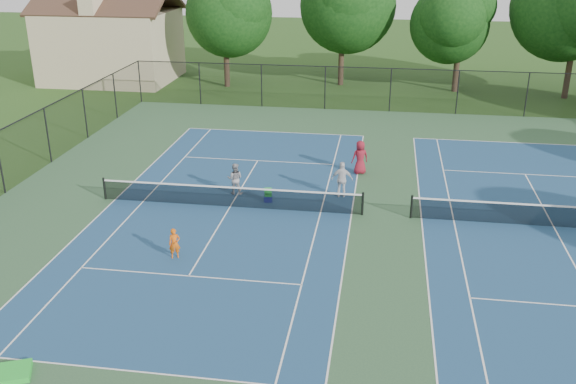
# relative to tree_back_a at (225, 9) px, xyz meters

# --- Properties ---
(ground) EXTENTS (140.00, 140.00, 0.00)m
(ground) POSITION_rel_tree_back_a_xyz_m (13.00, -24.00, -6.04)
(ground) COLOR #234716
(ground) RESTS_ON ground
(court_pad) EXTENTS (36.00, 36.00, 0.01)m
(court_pad) POSITION_rel_tree_back_a_xyz_m (13.00, -24.00, -6.03)
(court_pad) COLOR #2D5136
(court_pad) RESTS_ON ground
(tennis_court_left) EXTENTS (12.00, 23.83, 1.07)m
(tennis_court_left) POSITION_rel_tree_back_a_xyz_m (6.00, -24.00, -5.94)
(tennis_court_left) COLOR navy
(tennis_court_left) RESTS_ON ground
(tennis_court_right) EXTENTS (12.00, 23.83, 1.07)m
(tennis_court_right) POSITION_rel_tree_back_a_xyz_m (20.00, -24.00, -5.94)
(tennis_court_right) COLOR navy
(tennis_court_right) RESTS_ON ground
(perimeter_fence) EXTENTS (36.08, 36.08, 3.02)m
(perimeter_fence) POSITION_rel_tree_back_a_xyz_m (13.00, -24.00, -4.44)
(perimeter_fence) COLOR black
(perimeter_fence) RESTS_ON ground
(tree_back_a) EXTENTS (6.80, 6.80, 9.15)m
(tree_back_a) POSITION_rel_tree_back_a_xyz_m (0.00, 0.00, 0.00)
(tree_back_a) COLOR #2D2116
(tree_back_a) RESTS_ON ground
(tree_back_b) EXTENTS (7.60, 7.60, 10.03)m
(tree_back_b) POSITION_rel_tree_back_a_xyz_m (9.00, 2.00, 0.56)
(tree_back_b) COLOR #2D2116
(tree_back_b) RESTS_ON ground
(tree_back_c) EXTENTS (6.00, 6.00, 8.40)m
(tree_back_c) POSITION_rel_tree_back_a_xyz_m (18.00, 1.00, -0.56)
(tree_back_c) COLOR #2D2116
(tree_back_c) RESTS_ON ground
(clapboard_house) EXTENTS (10.80, 8.10, 7.65)m
(clapboard_house) POSITION_rel_tree_back_a_xyz_m (-10.00, 1.00, -2.95)
(clapboard_house) COLOR tan
(clapboard_house) RESTS_ON ground
(child_player) EXTENTS (0.52, 0.44, 1.20)m
(child_player) POSITION_rel_tree_back_a_xyz_m (5.08, -29.08, -5.44)
(child_player) COLOR #E05B0E
(child_player) RESTS_ON ground
(instructor) EXTENTS (0.77, 0.62, 1.52)m
(instructor) POSITION_rel_tree_back_a_xyz_m (5.87, -22.41, -5.28)
(instructor) COLOR gray
(instructor) RESTS_ON ground
(bystander_a) EXTENTS (1.03, 0.46, 1.72)m
(bystander_a) POSITION_rel_tree_back_a_xyz_m (10.89, -22.00, -5.18)
(bystander_a) COLOR silver
(bystander_a) RESTS_ON ground
(bystander_c) EXTENTS (1.00, 0.84, 1.75)m
(bystander_c) POSITION_rel_tree_back_a_xyz_m (11.57, -18.74, -5.16)
(bystander_c) COLOR maroon
(bystander_c) RESTS_ON ground
(ball_crate) EXTENTS (0.41, 0.34, 0.29)m
(ball_crate) POSITION_rel_tree_back_a_xyz_m (7.59, -23.14, -5.89)
(ball_crate) COLOR navy
(ball_crate) RESTS_ON ground
(ball_hopper) EXTENTS (0.38, 0.33, 0.36)m
(ball_hopper) POSITION_rel_tree_back_a_xyz_m (7.59, -23.14, -5.57)
(ball_hopper) COLOR green
(ball_hopper) RESTS_ON ball_crate
(green_tarp) EXTENTS (1.64, 1.40, 0.17)m
(green_tarp) POSITION_rel_tree_back_a_xyz_m (2.59, -36.65, -5.95)
(green_tarp) COLOR green
(green_tarp) RESTS_ON ground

